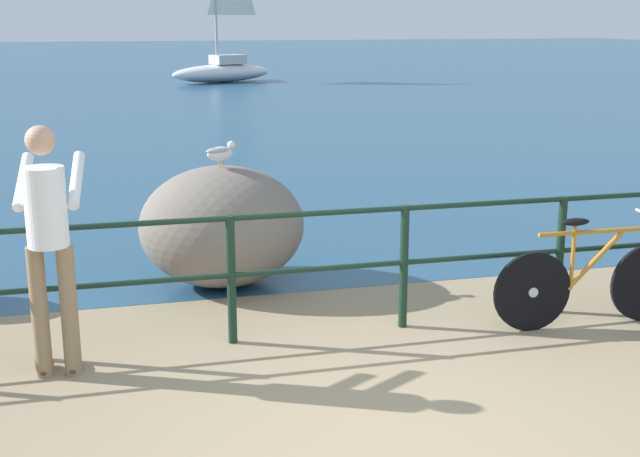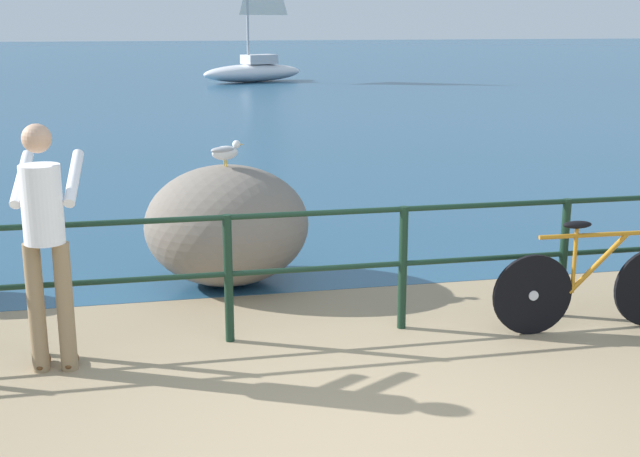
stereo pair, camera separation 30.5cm
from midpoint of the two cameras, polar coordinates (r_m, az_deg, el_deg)
The scene contains 8 objects.
ground_plane at distance 24.31m, azimuth -8.42°, elevation 8.14°, with size 120.00×120.00×0.10m, color #937F60.
sea_surface at distance 52.24m, azimuth -10.34°, elevation 11.30°, with size 120.00×90.00×0.01m, color navy.
promenade_railing at distance 6.52m, azimuth 1.16°, elevation -2.03°, with size 9.90×0.07×1.02m.
bicycle at distance 7.14m, azimuth 20.54°, elevation -2.96°, with size 1.70×0.48×0.92m.
person_at_railing at distance 6.03m, azimuth -16.96°, elevation -0.52°, with size 0.49×0.66×1.78m.
breakwater_boulder_main at distance 7.87m, azimuth -5.30°, elevation 0.24°, with size 1.55×1.43×1.14m.
seagull at distance 7.69m, azimuth -5.39°, elevation 5.29°, with size 0.34×0.20×0.23m.
sailboat at distance 33.72m, azimuth -4.28°, elevation 11.21°, with size 4.54×3.00×6.16m.
Camera 2 is at (-1.25, -4.17, 2.46)m, focal length 46.61 mm.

